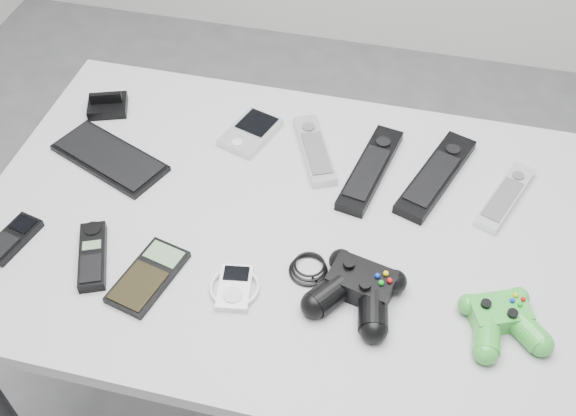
% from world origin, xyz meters
% --- Properties ---
extents(floor, '(3.50, 3.50, 0.00)m').
position_xyz_m(floor, '(0.00, 0.00, 0.00)').
color(floor, slate).
rests_on(floor, ground).
extents(desk, '(1.19, 0.77, 0.80)m').
position_xyz_m(desk, '(0.02, -0.05, 0.73)').
color(desk, '#9F9FA2').
rests_on(desk, floor).
extents(pda_keyboard, '(0.26, 0.19, 0.01)m').
position_xyz_m(pda_keyboard, '(-0.38, 0.03, 0.81)').
color(pda_keyboard, black).
rests_on(pda_keyboard, desk).
extents(dock_bracket, '(0.10, 0.10, 0.04)m').
position_xyz_m(dock_bracket, '(-0.45, 0.17, 0.82)').
color(dock_bracket, black).
rests_on(dock_bracket, desk).
extents(pda, '(0.12, 0.15, 0.02)m').
position_xyz_m(pda, '(-0.13, 0.17, 0.81)').
color(pda, '#B6B6BD').
rests_on(pda, desk).
extents(remote_silver_a, '(0.13, 0.20, 0.02)m').
position_xyz_m(remote_silver_a, '(0.02, 0.15, 0.81)').
color(remote_silver_a, '#B6B6BD').
rests_on(remote_silver_a, desk).
extents(remote_black_a, '(0.10, 0.25, 0.02)m').
position_xyz_m(remote_black_a, '(0.14, 0.12, 0.81)').
color(remote_black_a, black).
rests_on(remote_black_a, desk).
extents(remote_black_b, '(0.14, 0.26, 0.02)m').
position_xyz_m(remote_black_b, '(0.26, 0.13, 0.81)').
color(remote_black_b, black).
rests_on(remote_black_b, desk).
extents(remote_silver_b, '(0.11, 0.20, 0.02)m').
position_xyz_m(remote_silver_b, '(0.40, 0.10, 0.81)').
color(remote_silver_b, silver).
rests_on(remote_silver_b, desk).
extents(mobile_phone, '(0.07, 0.12, 0.02)m').
position_xyz_m(mobile_phone, '(-0.46, -0.21, 0.81)').
color(mobile_phone, black).
rests_on(mobile_phone, desk).
extents(cordless_handset, '(0.10, 0.15, 0.02)m').
position_xyz_m(cordless_handset, '(-0.31, -0.22, 0.81)').
color(cordless_handset, black).
rests_on(cordless_handset, desk).
extents(calculator, '(0.11, 0.17, 0.02)m').
position_xyz_m(calculator, '(-0.20, -0.23, 0.81)').
color(calculator, black).
rests_on(calculator, desk).
extents(mp3_player, '(0.10, 0.10, 0.02)m').
position_xyz_m(mp3_player, '(-0.04, -0.22, 0.81)').
color(mp3_player, white).
rests_on(mp3_player, desk).
extents(controller_black, '(0.29, 0.21, 0.05)m').
position_xyz_m(controller_black, '(0.16, -0.18, 0.82)').
color(controller_black, black).
rests_on(controller_black, desk).
extents(controller_green, '(0.17, 0.18, 0.04)m').
position_xyz_m(controller_green, '(0.40, -0.19, 0.82)').
color(controller_green, '#288223').
rests_on(controller_green, desk).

